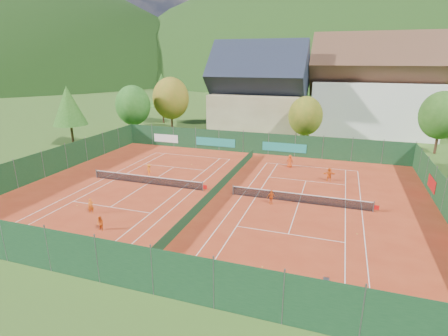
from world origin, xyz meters
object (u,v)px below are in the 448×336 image
at_px(ball_hopper, 326,281).
at_px(player_left_near, 91,206).
at_px(chalet, 259,96).
at_px(player_right_far_b, 329,174).
at_px(player_right_near, 271,197).
at_px(hotel_block_a, 374,91).
at_px(player_left_mid, 100,224).
at_px(player_right_far_a, 290,161).
at_px(player_left_far, 149,170).

xyz_separation_m(ball_hopper, player_left_near, (-19.76, 4.38, 0.12)).
height_order(chalet, player_right_far_b, chalet).
xyz_separation_m(chalet, player_right_near, (8.59, -31.07, -5.95)).
distance_m(chalet, player_right_far_b, 27.05).
distance_m(chalet, player_right_near, 32.78).
height_order(hotel_block_a, player_left_mid, hotel_block_a).
xyz_separation_m(ball_hopper, player_right_far_b, (-0.69, 19.64, 0.19)).
relative_size(player_right_far_a, player_right_far_b, 1.06).
distance_m(player_left_mid, player_right_far_a, 24.25).
bearing_deg(player_right_near, player_right_far_b, 24.00).
height_order(player_left_far, player_right_far_b, player_right_far_b).
height_order(ball_hopper, player_left_far, player_left_far).
bearing_deg(ball_hopper, player_right_far_a, 103.23).
distance_m(player_left_near, player_right_far_a, 23.72).
xyz_separation_m(chalet, hotel_block_a, (19.00, 6.00, 0.76)).
xyz_separation_m(player_right_far_a, player_right_far_b, (4.79, -3.69, -0.05)).
height_order(chalet, ball_hopper, chalet).
bearing_deg(player_right_near, ball_hopper, -100.54).
xyz_separation_m(ball_hopper, player_right_far_a, (-5.49, 23.32, 0.23)).
height_order(player_left_near, player_right_far_b, player_right_far_b).
bearing_deg(player_left_near, player_left_far, 57.77).
distance_m(ball_hopper, player_left_mid, 17.10).
xyz_separation_m(player_left_mid, player_right_far_b, (16.29, 17.66, 0.15)).
bearing_deg(player_left_far, player_right_far_b, -133.61).
relative_size(ball_hopper, player_right_far_a, 0.51).
relative_size(ball_hopper, player_left_near, 0.59).
relative_size(player_left_far, player_right_far_b, 0.88).
height_order(player_left_mid, player_right_far_b, player_right_far_b).
bearing_deg(hotel_block_a, chalet, -162.47).
relative_size(player_left_mid, player_left_far, 0.91).
bearing_deg(player_left_far, player_left_near, 126.65).
bearing_deg(player_left_mid, player_left_far, 117.61).
distance_m(hotel_block_a, player_left_near, 50.95).
relative_size(player_left_mid, player_right_far_a, 0.76).
bearing_deg(ball_hopper, hotel_block_a, 84.14).
height_order(ball_hopper, player_right_near, player_right_near).
bearing_deg(player_right_near, chalet, 69.27).
xyz_separation_m(player_left_mid, player_left_far, (-3.36, 13.19, 0.06)).
relative_size(chalet, player_right_far_b, 10.92).
distance_m(player_left_far, player_right_far_b, 20.15).
bearing_deg(player_right_far_a, player_left_mid, 64.84).
height_order(hotel_block_a, player_right_far_a, hotel_block_a).
distance_m(player_left_far, player_right_near, 15.38).
bearing_deg(player_right_far_a, player_right_near, 93.35).
relative_size(player_right_near, player_right_far_b, 0.91).
xyz_separation_m(chalet, player_left_mid, (-2.95, -40.44, -6.03)).
relative_size(chalet, player_left_far, 12.44).
xyz_separation_m(chalet, player_right_far_b, (13.34, -22.78, -5.88)).
xyz_separation_m(player_left_mid, player_right_far_a, (11.50, 21.34, 0.19)).
bearing_deg(hotel_block_a, player_right_far_a, -112.61).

